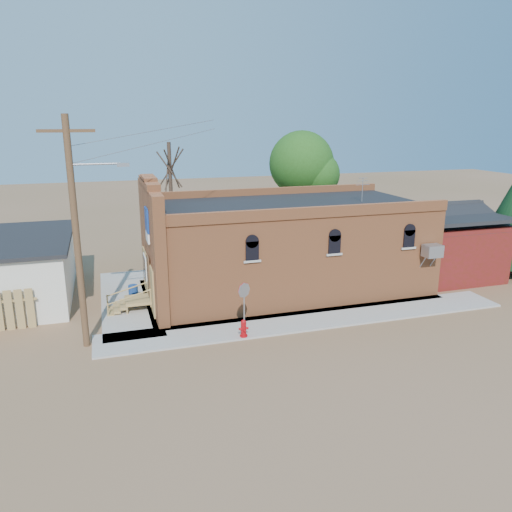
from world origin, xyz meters
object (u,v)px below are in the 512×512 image
object	(u,v)px
stop_sign	(244,295)
fire_hydrant	(244,328)
brick_bar	(281,247)
trash_barrel	(133,292)
utility_pole	(77,230)

from	to	relation	value
stop_sign	fire_hydrant	bearing A→B (deg)	-179.67
stop_sign	brick_bar	bearing A→B (deg)	50.49
fire_hydrant	trash_barrel	world-z (taller)	fire_hydrant
utility_pole	fire_hydrant	size ratio (longest dim) A/B	12.01
fire_hydrant	brick_bar	bearing A→B (deg)	63.36
brick_bar	fire_hydrant	distance (m)	6.85
stop_sign	trash_barrel	distance (m)	7.41
stop_sign	trash_barrel	bearing A→B (deg)	117.81
brick_bar	fire_hydrant	world-z (taller)	brick_bar
utility_pole	stop_sign	world-z (taller)	utility_pole
brick_bar	trash_barrel	size ratio (longest dim) A/B	22.77
utility_pole	stop_sign	distance (m)	6.95
brick_bar	utility_pole	size ratio (longest dim) A/B	1.82
brick_bar	utility_pole	xyz separation A→B (m)	(-9.79, -4.29, 2.43)
brick_bar	trash_barrel	xyz separation A→B (m)	(-7.67, 0.51, -1.90)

